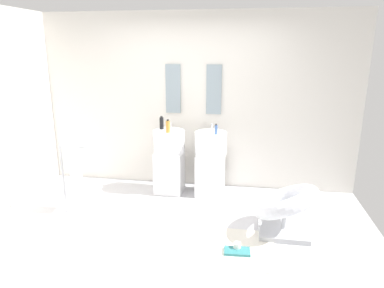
{
  "coord_description": "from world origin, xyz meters",
  "views": [
    {
      "loc": [
        0.81,
        -3.43,
        2.09
      ],
      "look_at": [
        0.15,
        0.55,
        0.95
      ],
      "focal_mm": 32.14,
      "sensor_mm": 36.0,
      "label": 1
    }
  ],
  "objects_px": {
    "towel_rack": "(73,167)",
    "pedestal_sink_right": "(210,162)",
    "magazine_teal": "(237,251)",
    "soap_bottle_black": "(162,123)",
    "soap_bottle_amber": "(168,126)",
    "soap_bottle_blue": "(216,129)",
    "pedestal_sink_left": "(169,160)",
    "lounge_chair": "(285,205)",
    "coffee_mug": "(237,246)"
  },
  "relations": [
    {
      "from": "pedestal_sink_left",
      "to": "soap_bottle_black",
      "type": "height_order",
      "value": "soap_bottle_black"
    },
    {
      "from": "coffee_mug",
      "to": "soap_bottle_amber",
      "type": "distance_m",
      "value": 1.94
    },
    {
      "from": "pedestal_sink_left",
      "to": "lounge_chair",
      "type": "relative_size",
      "value": 0.99
    },
    {
      "from": "soap_bottle_amber",
      "to": "pedestal_sink_right",
      "type": "bearing_deg",
      "value": 11.74
    },
    {
      "from": "soap_bottle_black",
      "to": "lounge_chair",
      "type": "bearing_deg",
      "value": -31.63
    },
    {
      "from": "pedestal_sink_left",
      "to": "pedestal_sink_right",
      "type": "bearing_deg",
      "value": 0.0
    },
    {
      "from": "pedestal_sink_right",
      "to": "lounge_chair",
      "type": "xyz_separation_m",
      "value": [
        0.97,
        -0.97,
        -0.15
      ]
    },
    {
      "from": "magazine_teal",
      "to": "coffee_mug",
      "type": "bearing_deg",
      "value": 89.2
    },
    {
      "from": "towel_rack",
      "to": "soap_bottle_blue",
      "type": "distance_m",
      "value": 1.93
    },
    {
      "from": "pedestal_sink_left",
      "to": "lounge_chair",
      "type": "bearing_deg",
      "value": -31.71
    },
    {
      "from": "magazine_teal",
      "to": "coffee_mug",
      "type": "relative_size",
      "value": 3.27
    },
    {
      "from": "pedestal_sink_right",
      "to": "pedestal_sink_left",
      "type": "bearing_deg",
      "value": 180.0
    },
    {
      "from": "pedestal_sink_left",
      "to": "magazine_teal",
      "type": "bearing_deg",
      "value": -54.29
    },
    {
      "from": "pedestal_sink_right",
      "to": "coffee_mug",
      "type": "bearing_deg",
      "value": -72.39
    },
    {
      "from": "soap_bottle_black",
      "to": "pedestal_sink_left",
      "type": "bearing_deg",
      "value": -30.52
    },
    {
      "from": "soap_bottle_blue",
      "to": "lounge_chair",
      "type": "bearing_deg",
      "value": -44.39
    },
    {
      "from": "pedestal_sink_right",
      "to": "towel_rack",
      "type": "height_order",
      "value": "pedestal_sink_right"
    },
    {
      "from": "towel_rack",
      "to": "soap_bottle_blue",
      "type": "relative_size",
      "value": 6.47
    },
    {
      "from": "pedestal_sink_right",
      "to": "magazine_teal",
      "type": "xyz_separation_m",
      "value": [
        0.46,
        -1.48,
        -0.47
      ]
    },
    {
      "from": "lounge_chair",
      "to": "towel_rack",
      "type": "relative_size",
      "value": 1.1
    },
    {
      "from": "towel_rack",
      "to": "coffee_mug",
      "type": "bearing_deg",
      "value": -14.51
    },
    {
      "from": "magazine_teal",
      "to": "soap_bottle_blue",
      "type": "height_order",
      "value": "soap_bottle_blue"
    },
    {
      "from": "magazine_teal",
      "to": "soap_bottle_black",
      "type": "height_order",
      "value": "soap_bottle_black"
    },
    {
      "from": "soap_bottle_blue",
      "to": "soap_bottle_black",
      "type": "bearing_deg",
      "value": 167.5
    },
    {
      "from": "towel_rack",
      "to": "soap_bottle_amber",
      "type": "distance_m",
      "value": 1.36
    },
    {
      "from": "pedestal_sink_right",
      "to": "soap_bottle_black",
      "type": "bearing_deg",
      "value": 174.37
    },
    {
      "from": "coffee_mug",
      "to": "soap_bottle_black",
      "type": "relative_size",
      "value": 0.43
    },
    {
      "from": "soap_bottle_black",
      "to": "magazine_teal",
      "type": "bearing_deg",
      "value": -52.62
    },
    {
      "from": "lounge_chair",
      "to": "soap_bottle_black",
      "type": "xyz_separation_m",
      "value": [
        -1.7,
        1.05,
        0.68
      ]
    },
    {
      "from": "towel_rack",
      "to": "coffee_mug",
      "type": "xyz_separation_m",
      "value": [
        2.1,
        -0.54,
        -0.58
      ]
    },
    {
      "from": "pedestal_sink_left",
      "to": "soap_bottle_black",
      "type": "distance_m",
      "value": 0.55
    },
    {
      "from": "towel_rack",
      "to": "soap_bottle_amber",
      "type": "bearing_deg",
      "value": 36.0
    },
    {
      "from": "magazine_teal",
      "to": "soap_bottle_amber",
      "type": "bearing_deg",
      "value": 124.4
    },
    {
      "from": "lounge_chair",
      "to": "soap_bottle_blue",
      "type": "xyz_separation_m",
      "value": [
        -0.88,
        0.87,
        0.65
      ]
    },
    {
      "from": "pedestal_sink_left",
      "to": "soap_bottle_blue",
      "type": "distance_m",
      "value": 0.86
    },
    {
      "from": "soap_bottle_blue",
      "to": "soap_bottle_amber",
      "type": "bearing_deg",
      "value": -178.79
    },
    {
      "from": "soap_bottle_amber",
      "to": "soap_bottle_blue",
      "type": "relative_size",
      "value": 1.28
    },
    {
      "from": "lounge_chair",
      "to": "towel_rack",
      "type": "xyz_separation_m",
      "value": [
        -2.61,
        0.09,
        0.28
      ]
    },
    {
      "from": "lounge_chair",
      "to": "soap_bottle_black",
      "type": "height_order",
      "value": "soap_bottle_black"
    },
    {
      "from": "soap_bottle_amber",
      "to": "soap_bottle_black",
      "type": "bearing_deg",
      "value": 125.66
    },
    {
      "from": "lounge_chair",
      "to": "soap_bottle_blue",
      "type": "height_order",
      "value": "soap_bottle_blue"
    },
    {
      "from": "soap_bottle_blue",
      "to": "soap_bottle_black",
      "type": "height_order",
      "value": "soap_bottle_black"
    },
    {
      "from": "soap_bottle_amber",
      "to": "soap_bottle_blue",
      "type": "xyz_separation_m",
      "value": [
        0.67,
        0.01,
        -0.02
      ]
    },
    {
      "from": "coffee_mug",
      "to": "soap_bottle_blue",
      "type": "bearing_deg",
      "value": 105.65
    },
    {
      "from": "soap_bottle_amber",
      "to": "soap_bottle_blue",
      "type": "height_order",
      "value": "soap_bottle_amber"
    },
    {
      "from": "pedestal_sink_right",
      "to": "soap_bottle_black",
      "type": "relative_size",
      "value": 5.43
    },
    {
      "from": "pedestal_sink_left",
      "to": "coffee_mug",
      "type": "height_order",
      "value": "pedestal_sink_left"
    },
    {
      "from": "pedestal_sink_right",
      "to": "soap_bottle_black",
      "type": "height_order",
      "value": "soap_bottle_black"
    },
    {
      "from": "towel_rack",
      "to": "pedestal_sink_right",
      "type": "bearing_deg",
      "value": 28.38
    },
    {
      "from": "magazine_teal",
      "to": "soap_bottle_blue",
      "type": "bearing_deg",
      "value": 101.97
    }
  ]
}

